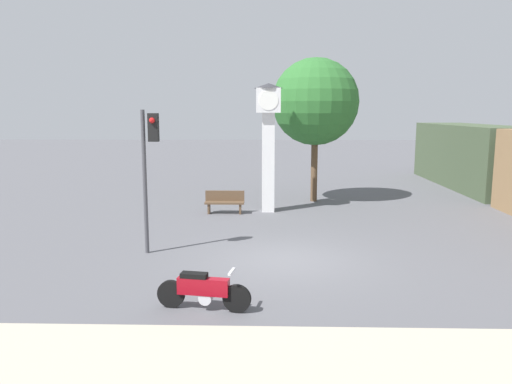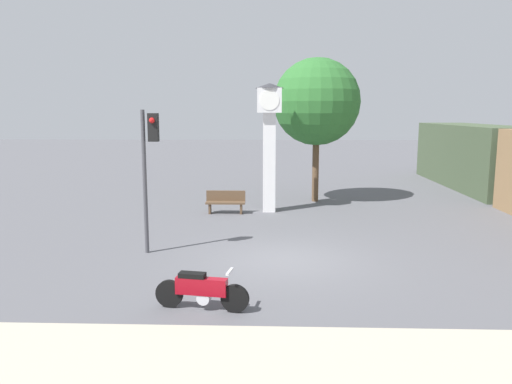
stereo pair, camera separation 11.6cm
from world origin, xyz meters
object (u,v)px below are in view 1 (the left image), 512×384
Objects in this scene: clock_tower at (268,128)px; bench at (225,201)px; motorcycle at (203,290)px; traffic_light at (149,156)px; street_tree at (315,102)px.

clock_tower reaches higher than bench.
motorcycle is 0.48× the size of traffic_light.
bench is (-3.89, -2.95, -4.05)m from street_tree.
clock_tower reaches higher than traffic_light.
traffic_light is (-2.08, 4.23, 2.44)m from motorcycle.
street_tree is at bearing 49.46° from clock_tower.
clock_tower is at bearing 61.74° from traffic_light.
motorcycle is 5.30m from traffic_light.
clock_tower is at bearing 92.14° from motorcycle.
clock_tower is at bearing -130.54° from street_tree.
traffic_light is 2.61× the size of bench.
traffic_light reaches higher than bench.
street_tree is (2.11, 2.47, 1.10)m from clock_tower.
bench reaches higher than motorcycle.
motorcycle is 1.26× the size of bench.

